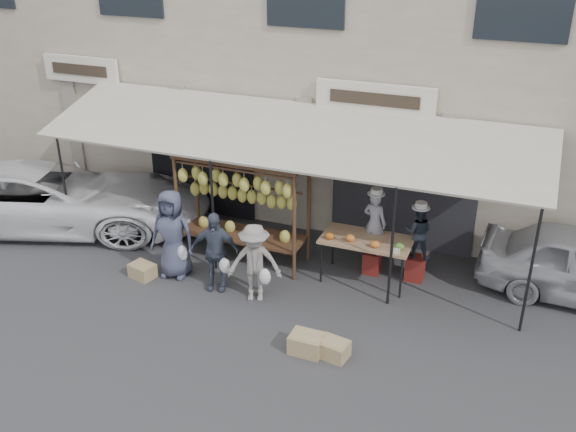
% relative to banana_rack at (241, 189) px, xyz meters
% --- Properties ---
extents(ground_plane, '(90.00, 90.00, 0.00)m').
position_rel_banana_rack_xyz_m(ground_plane, '(0.64, -1.66, -1.57)').
color(ground_plane, '#2D2D30').
extents(shophouse, '(24.00, 6.15, 7.30)m').
position_rel_banana_rack_xyz_m(shophouse, '(0.64, 4.84, 2.08)').
color(shophouse, '#BFAD96').
rests_on(shophouse, ground_plane).
extents(awning, '(10.00, 2.35, 2.92)m').
position_rel_banana_rack_xyz_m(awning, '(0.65, 0.62, 1.00)').
color(awning, beige).
rests_on(awning, ground_plane).
extents(banana_rack, '(2.60, 0.90, 2.24)m').
position_rel_banana_rack_xyz_m(banana_rack, '(0.00, 0.00, 0.00)').
color(banana_rack, '#3E2615').
rests_on(banana_rack, ground_plane).
extents(produce_table, '(1.70, 0.90, 1.04)m').
position_rel_banana_rack_xyz_m(produce_table, '(2.53, 0.10, -0.71)').
color(produce_table, '#A07954').
rests_on(produce_table, ground_plane).
extents(vendor_left, '(0.52, 0.40, 1.28)m').
position_rel_banana_rack_xyz_m(vendor_left, '(2.58, 0.47, -0.48)').
color(vendor_left, gray).
rests_on(vendor_left, stool_left).
extents(vendor_right, '(0.55, 0.44, 1.07)m').
position_rel_banana_rack_xyz_m(vendor_right, '(3.42, 0.53, -0.55)').
color(vendor_right, '#232A35').
rests_on(vendor_right, stool_right).
extents(customer_left, '(0.93, 0.66, 1.78)m').
position_rel_banana_rack_xyz_m(customer_left, '(-0.98, -1.02, -0.68)').
color(customer_left, '#3F435A').
rests_on(customer_left, ground_plane).
extents(customer_mid, '(0.98, 0.57, 1.57)m').
position_rel_banana_rack_xyz_m(customer_mid, '(-0.01, -1.16, -0.79)').
color(customer_mid, '#3F485A').
rests_on(customer_mid, ground_plane).
extents(customer_right, '(1.10, 0.83, 1.51)m').
position_rel_banana_rack_xyz_m(customer_right, '(0.84, -1.25, -0.81)').
color(customer_right, gray).
rests_on(customer_right, ground_plane).
extents(stool_left, '(0.32, 0.32, 0.45)m').
position_rel_banana_rack_xyz_m(stool_left, '(2.58, 0.47, -1.35)').
color(stool_left, maroon).
rests_on(stool_left, ground_plane).
extents(stool_right, '(0.44, 0.44, 0.49)m').
position_rel_banana_rack_xyz_m(stool_right, '(3.42, 0.53, -1.33)').
color(stool_right, maroon).
rests_on(stool_right, ground_plane).
extents(crate_near_a, '(0.54, 0.41, 0.32)m').
position_rel_banana_rack_xyz_m(crate_near_a, '(2.25, -2.38, -1.41)').
color(crate_near_a, tan).
rests_on(crate_near_a, ground_plane).
extents(crate_near_b, '(0.53, 0.44, 0.29)m').
position_rel_banana_rack_xyz_m(crate_near_b, '(2.69, -2.34, -1.43)').
color(crate_near_b, tan).
rests_on(crate_near_b, ground_plane).
extents(crate_far, '(0.54, 0.46, 0.28)m').
position_rel_banana_rack_xyz_m(crate_far, '(-1.53, -1.34, -1.43)').
color(crate_far, tan).
rests_on(crate_far, ground_plane).
extents(van, '(5.55, 3.85, 2.11)m').
position_rel_banana_rack_xyz_m(van, '(-4.89, -0.21, -0.52)').
color(van, white).
rests_on(van, ground_plane).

